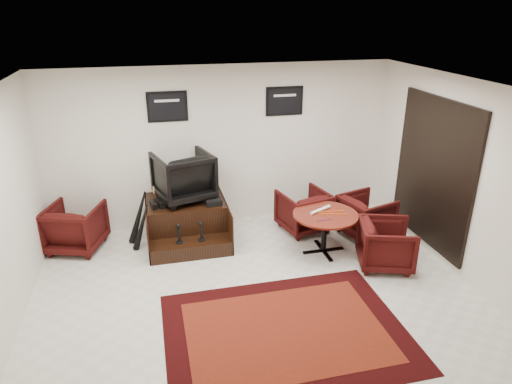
# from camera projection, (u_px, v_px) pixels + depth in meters

# --- Properties ---
(ground) EXTENTS (6.00, 6.00, 0.00)m
(ground) POSITION_uv_depth(u_px,v_px,m) (256.00, 296.00, 6.23)
(ground) COLOR beige
(ground) RESTS_ON ground
(room_shell) EXTENTS (6.02, 5.02, 2.81)m
(room_shell) POSITION_uv_depth(u_px,v_px,m) (285.00, 168.00, 5.75)
(room_shell) COLOR silver
(room_shell) RESTS_ON ground
(area_rug) EXTENTS (2.90, 2.18, 0.01)m
(area_rug) POSITION_uv_depth(u_px,v_px,m) (286.00, 331.00, 5.55)
(area_rug) COLOR black
(area_rug) RESTS_ON ground
(shine_podium) EXTENTS (1.31, 1.35, 0.67)m
(shine_podium) POSITION_uv_depth(u_px,v_px,m) (187.00, 222.00, 7.67)
(shine_podium) COLOR black
(shine_podium) RESTS_ON ground
(shine_chair) EXTENTS (1.06, 1.02, 0.89)m
(shine_chair) POSITION_uv_depth(u_px,v_px,m) (183.00, 174.00, 7.49)
(shine_chair) COLOR black
(shine_chair) RESTS_ON shine_podium
(shoes_pair) EXTENTS (0.26, 0.29, 0.10)m
(shoes_pair) POSITION_uv_depth(u_px,v_px,m) (157.00, 204.00, 7.34)
(shoes_pair) COLOR black
(shoes_pair) RESTS_ON shine_podium
(polish_kit) EXTENTS (0.27, 0.20, 0.09)m
(polish_kit) POSITION_uv_depth(u_px,v_px,m) (214.00, 202.00, 7.41)
(polish_kit) COLOR black
(polish_kit) RESTS_ON shine_podium
(umbrella_black) EXTENTS (0.30, 0.11, 0.81)m
(umbrella_black) POSITION_uv_depth(u_px,v_px,m) (142.00, 226.00, 7.29)
(umbrella_black) COLOR black
(umbrella_black) RESTS_ON ground
(umbrella_hooked) EXTENTS (0.35, 0.13, 0.94)m
(umbrella_hooked) POSITION_uv_depth(u_px,v_px,m) (138.00, 217.00, 7.49)
(umbrella_hooked) COLOR black
(umbrella_hooked) RESTS_ON ground
(armchair_side) EXTENTS (1.01, 0.98, 0.83)m
(armchair_side) POSITION_uv_depth(u_px,v_px,m) (75.00, 225.00, 7.31)
(armchair_side) COLOR black
(armchair_side) RESTS_ON ground
(meeting_table) EXTENTS (1.02, 1.02, 0.67)m
(meeting_table) POSITION_uv_depth(u_px,v_px,m) (325.00, 219.00, 7.15)
(meeting_table) COLOR #4E100B
(meeting_table) RESTS_ON ground
(table_chair_back) EXTENTS (0.91, 0.88, 0.79)m
(table_chair_back) POSITION_uv_depth(u_px,v_px,m) (304.00, 209.00, 7.94)
(table_chair_back) COLOR black
(table_chair_back) RESTS_ON ground
(table_chair_window) EXTENTS (0.89, 0.93, 0.78)m
(table_chair_window) POSITION_uv_depth(u_px,v_px,m) (366.00, 214.00, 7.77)
(table_chair_window) COLOR black
(table_chair_window) RESTS_ON ground
(table_chair_corner) EXTENTS (0.91, 0.94, 0.79)m
(table_chair_corner) POSITION_uv_depth(u_px,v_px,m) (386.00, 243.00, 6.82)
(table_chair_corner) COLOR black
(table_chair_corner) RESTS_ON ground
(paper_roll) EXTENTS (0.40, 0.23, 0.05)m
(paper_roll) POSITION_uv_depth(u_px,v_px,m) (321.00, 210.00, 7.20)
(paper_roll) COLOR white
(paper_roll) RESTS_ON meeting_table
(table_clutter) EXTENTS (0.57, 0.31, 0.01)m
(table_clutter) POSITION_uv_depth(u_px,v_px,m) (331.00, 214.00, 7.10)
(table_clutter) COLOR #E15F0C
(table_clutter) RESTS_ON meeting_table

